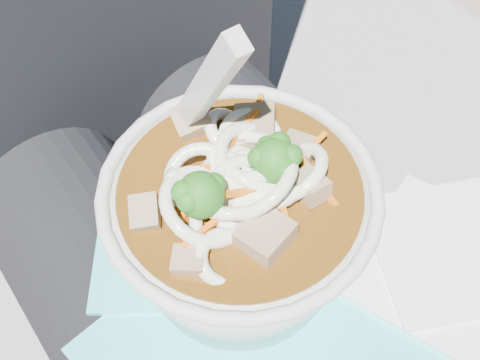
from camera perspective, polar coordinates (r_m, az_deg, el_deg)
stone_ledge at (r=0.86m, az=-4.32°, el=-12.57°), size 1.05×0.60×0.42m
lap at (r=0.55m, az=2.45°, el=-12.84°), size 0.31×0.48×0.14m
person_body at (r=0.55m, az=-3.12°, el=-4.24°), size 0.34×0.94×0.97m
plastic_bag at (r=0.47m, az=3.79°, el=-11.81°), size 0.31×0.37×0.02m
napkins at (r=0.49m, az=17.47°, el=-6.64°), size 0.16×0.16×0.01m
udon_bowl at (r=0.42m, az=0.02°, el=-3.46°), size 0.19×0.19×0.21m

